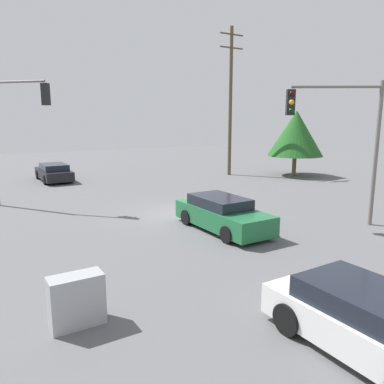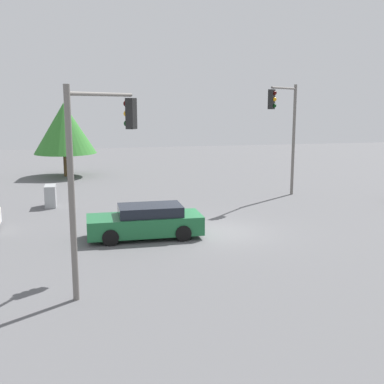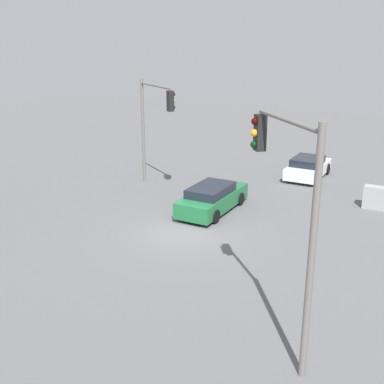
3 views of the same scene
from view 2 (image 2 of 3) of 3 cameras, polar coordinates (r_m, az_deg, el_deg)
ground_plane at (r=21.27m, az=3.16°, el=-4.75°), size 80.00×80.00×0.00m
sedan_green at (r=20.32m, az=-5.50°, el=-3.53°), size 1.96×4.77×1.39m
traffic_signal_main at (r=14.94m, az=-11.02°, el=4.90°), size 3.45×2.31×6.12m
traffic_signal_cross at (r=28.59m, az=11.06°, el=8.21°), size 2.68×2.75×6.63m
electrical_cabinet at (r=27.25m, az=-16.42°, el=-0.46°), size 1.18×0.57×1.18m
tree_behind at (r=37.77m, az=-14.88°, el=7.29°), size 4.65×4.65×5.54m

